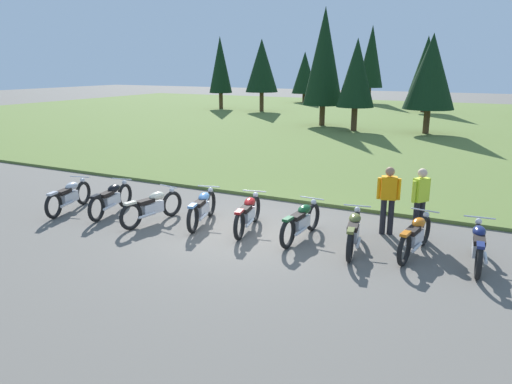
# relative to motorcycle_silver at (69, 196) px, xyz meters

# --- Properties ---
(ground_plane) EXTENTS (140.00, 140.00, 0.00)m
(ground_plane) POSITION_rel_motorcycle_silver_xyz_m (5.28, 0.65, -0.44)
(ground_plane) COLOR #605B54
(grass_moorland) EXTENTS (80.00, 44.00, 0.10)m
(grass_moorland) POSITION_rel_motorcycle_silver_xyz_m (5.28, 25.71, -0.39)
(grass_moorland) COLOR #5B7033
(grass_moorland) RESTS_ON ground
(forest_treeline) EXTENTS (40.78, 26.98, 8.53)m
(forest_treeline) POSITION_rel_motorcycle_silver_xyz_m (10.20, 29.67, 3.64)
(forest_treeline) COLOR #47331E
(forest_treeline) RESTS_ON ground
(motorcycle_silver) EXTENTS (0.76, 2.06, 0.88)m
(motorcycle_silver) POSITION_rel_motorcycle_silver_xyz_m (0.00, 0.00, 0.00)
(motorcycle_silver) COLOR black
(motorcycle_silver) RESTS_ON ground
(motorcycle_black) EXTENTS (0.71, 2.08, 0.88)m
(motorcycle_black) POSITION_rel_motorcycle_silver_xyz_m (1.26, 0.34, 0.00)
(motorcycle_black) COLOR black
(motorcycle_black) RESTS_ON ground
(motorcycle_cream) EXTENTS (0.62, 2.09, 0.88)m
(motorcycle_cream) POSITION_rel_motorcycle_silver_xyz_m (2.76, 0.26, 0.00)
(motorcycle_cream) COLOR black
(motorcycle_cream) RESTS_ON ground
(motorcycle_sky_blue) EXTENTS (0.77, 2.06, 0.88)m
(motorcycle_sky_blue) POSITION_rel_motorcycle_silver_xyz_m (3.97, 0.76, 0.00)
(motorcycle_sky_blue) COLOR black
(motorcycle_sky_blue) RESTS_ON ground
(motorcycle_red) EXTENTS (0.72, 2.08, 0.88)m
(motorcycle_red) POSITION_rel_motorcycle_silver_xyz_m (5.25, 0.87, 0.00)
(motorcycle_red) COLOR black
(motorcycle_red) RESTS_ON ground
(motorcycle_british_green) EXTENTS (0.62, 2.10, 0.88)m
(motorcycle_british_green) POSITION_rel_motorcycle_silver_xyz_m (6.66, 0.91, 0.00)
(motorcycle_british_green) COLOR black
(motorcycle_british_green) RESTS_ON ground
(motorcycle_olive) EXTENTS (0.69, 2.08, 0.88)m
(motorcycle_olive) POSITION_rel_motorcycle_silver_xyz_m (7.97, 0.78, 0.00)
(motorcycle_olive) COLOR black
(motorcycle_olive) RESTS_ON ground
(motorcycle_orange) EXTENTS (0.62, 2.09, 0.88)m
(motorcycle_orange) POSITION_rel_motorcycle_silver_xyz_m (9.23, 1.11, 0.00)
(motorcycle_orange) COLOR black
(motorcycle_orange) RESTS_ON ground
(motorcycle_navy) EXTENTS (0.62, 2.10, 0.88)m
(motorcycle_navy) POSITION_rel_motorcycle_silver_xyz_m (10.47, 1.12, 0.00)
(motorcycle_navy) COLOR black
(motorcycle_navy) RESTS_ON ground
(rider_checking_bike) EXTENTS (0.53, 0.31, 1.67)m
(rider_checking_bike) POSITION_rel_motorcycle_silver_xyz_m (8.38, 2.18, 0.51)
(rider_checking_bike) COLOR black
(rider_checking_bike) RESTS_ON ground
(rider_in_hivis_vest) EXTENTS (0.38, 0.48, 1.67)m
(rider_in_hivis_vest) POSITION_rel_motorcycle_silver_xyz_m (9.09, 2.36, 0.51)
(rider_in_hivis_vest) COLOR black
(rider_in_hivis_vest) RESTS_ON ground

